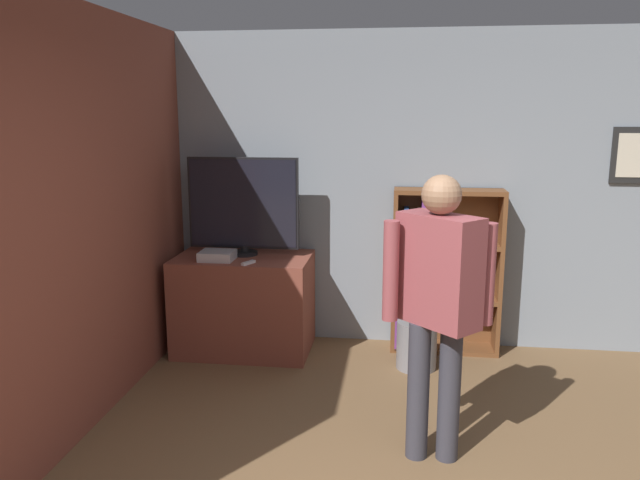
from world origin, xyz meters
TOP-DOWN VIEW (x-y plane):
  - wall_back at (0.01, 3.02)m, footprint 6.49×0.09m
  - wall_side_brick at (-2.28, 1.49)m, footprint 0.06×4.59m
  - tv_ledge at (-1.59, 2.61)m, footprint 1.13×0.70m
  - television at (-1.59, 2.66)m, footprint 0.94×0.22m
  - game_console at (-1.77, 2.45)m, footprint 0.28×0.23m
  - remote_loose at (-1.48, 2.35)m, footprint 0.09×0.14m
  - bookshelf at (0.02, 2.84)m, footprint 0.91×0.28m
  - person at (-0.06, 1.07)m, footprint 0.62×0.49m
  - waste_bin at (-0.13, 2.40)m, footprint 0.32×0.32m

SIDE VIEW (x-z plane):
  - waste_bin at x=-0.13m, z-range 0.00..0.39m
  - tv_ledge at x=-1.59m, z-range 0.00..0.83m
  - bookshelf at x=0.02m, z-range 0.00..1.40m
  - remote_loose at x=-1.48m, z-range 0.83..0.85m
  - game_console at x=-1.77m, z-range 0.83..0.91m
  - person at x=-0.06m, z-range 0.17..1.86m
  - television at x=-1.59m, z-range 0.84..1.67m
  - wall_side_brick at x=-2.28m, z-range 0.00..2.70m
  - wall_back at x=0.01m, z-range 0.00..2.70m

